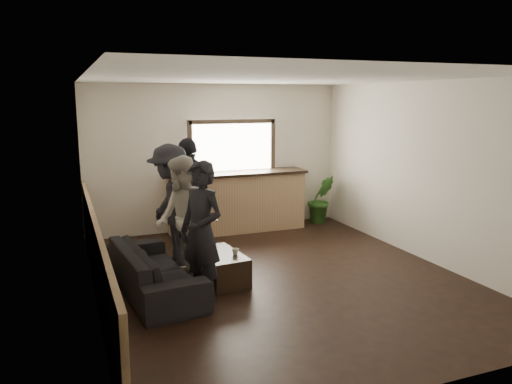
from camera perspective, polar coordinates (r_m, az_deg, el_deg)
name	(u,v)px	position (r m, az deg, el deg)	size (l,w,h in m)	color
ground	(279,278)	(7.25, 2.66, -9.77)	(5.00, 6.00, 0.01)	black
room_shell	(229,180)	(6.61, -3.07, 1.42)	(5.01, 6.01, 2.80)	silver
bar_counter	(237,198)	(9.60, -2.20, -0.68)	(2.70, 0.68, 2.13)	#A27C58
sofa	(154,269)	(6.79, -11.57, -8.66)	(2.11, 0.82, 0.62)	black
coffee_table	(221,267)	(7.05, -4.04, -8.59)	(0.52, 0.93, 0.41)	black
cup_a	(210,246)	(7.15, -5.24, -6.20)	(0.11, 0.11, 0.09)	silver
cup_b	(235,252)	(6.90, -2.39, -6.83)	(0.09, 0.09, 0.09)	silver
potted_plant	(321,199)	(10.32, 7.44, -0.82)	(0.54, 0.44, 0.98)	#2D6623
person_a	(202,232)	(6.26, -6.25, -4.56)	(0.70, 0.78, 1.78)	black
person_b	(182,220)	(6.94, -8.43, -3.19)	(0.70, 0.88, 1.76)	#B7B0A5
person_c	(171,206)	(7.62, -9.67, -1.58)	(0.81, 1.27, 1.87)	black
person_d	(190,193)	(8.55, -7.56, -0.13)	(1.10, 1.11, 1.88)	black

